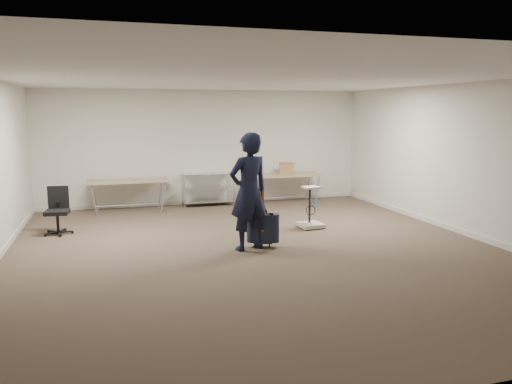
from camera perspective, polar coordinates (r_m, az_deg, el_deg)
name	(u,v)px	position (r m, az deg, el deg)	size (l,w,h in m)	color
ground	(257,250)	(8.33, 0.10, -6.67)	(9.00, 9.00, 0.00)	#3F2F26
room_shell	(236,229)	(9.60, -2.25, -4.22)	(8.00, 9.00, 9.00)	beige
folding_table_left	(128,182)	(11.74, -14.42, 1.07)	(1.80, 0.75, 0.73)	#8C7755
folding_table_right	(285,176)	(12.46, 3.32, 1.80)	(1.80, 0.75, 0.73)	#8C7755
wire_shelf	(208,188)	(12.23, -5.50, 0.51)	(1.22, 0.47, 0.80)	silver
person	(249,192)	(8.18, -0.83, 0.02)	(0.71, 0.47, 1.95)	black
suitcase	(263,228)	(8.44, 0.80, -4.17)	(0.40, 0.31, 0.96)	#162233
office_chair	(58,220)	(10.08, -21.69, -2.96)	(0.54, 0.54, 0.89)	black
equipment_cart	(311,217)	(9.93, 6.26, -2.85)	(0.50, 0.50, 0.82)	#EDE4CB
cardboard_box	(287,168)	(12.52, 3.53, 2.71)	(0.37, 0.28, 0.28)	#997F47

